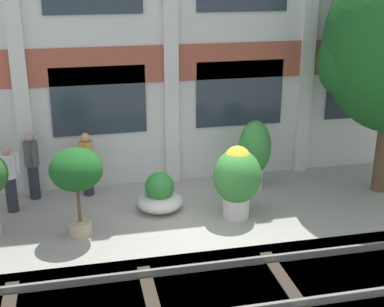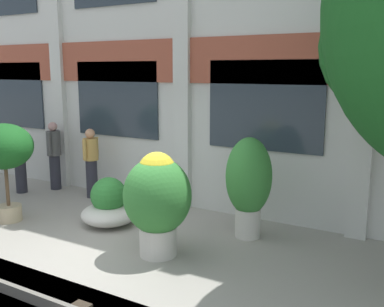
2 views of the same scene
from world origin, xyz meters
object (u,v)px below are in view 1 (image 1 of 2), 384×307
at_px(potted_plant_low_pan, 76,173).
at_px(potted_plant_ribbed_drum, 255,150).
at_px(potted_plant_wide_bowl, 160,196).
at_px(resident_near_plants, 9,177).
at_px(resident_watching_tracks, 32,164).
at_px(resident_by_doorway, 87,162).
at_px(potted_plant_fluted_column, 237,177).

bearing_deg(potted_plant_low_pan, potted_plant_ribbed_drum, 20.03).
bearing_deg(potted_plant_wide_bowl, resident_near_plants, 168.66).
xyz_separation_m(potted_plant_wide_bowl, resident_near_plants, (-3.33, 0.67, 0.50)).
xyz_separation_m(potted_plant_ribbed_drum, resident_watching_tracks, (-5.40, 0.56, -0.12)).
height_order(resident_by_doorway, resident_near_plants, resident_by_doorway).
relative_size(potted_plant_ribbed_drum, potted_plant_low_pan, 0.93).
xyz_separation_m(potted_plant_ribbed_drum, resident_by_doorway, (-4.12, 0.48, -0.16)).
xyz_separation_m(potted_plant_wide_bowl, resident_by_doorway, (-1.58, 1.23, 0.50)).
height_order(potted_plant_fluted_column, resident_by_doorway, potted_plant_fluted_column).
height_order(potted_plant_wide_bowl, potted_plant_ribbed_drum, potted_plant_ribbed_drum).
xyz_separation_m(potted_plant_fluted_column, potted_plant_low_pan, (-3.46, -0.13, 0.43)).
distance_m(potted_plant_fluted_column, resident_by_doorway, 3.76).
relative_size(potted_plant_ribbed_drum, potted_plant_fluted_column, 1.06).
xyz_separation_m(resident_watching_tracks, resident_near_plants, (-0.47, -0.64, -0.04)).
distance_m(resident_watching_tracks, resident_near_plants, 0.80).
distance_m(potted_plant_low_pan, resident_watching_tracks, 2.44).
bearing_deg(resident_by_doorway, potted_plant_low_pan, 77.28).
relative_size(potted_plant_wide_bowl, resident_watching_tracks, 0.64).
bearing_deg(potted_plant_wide_bowl, resident_watching_tracks, 155.39).
bearing_deg(resident_by_doorway, potted_plant_wide_bowl, 136.11).
bearing_deg(resident_watching_tracks, potted_plant_fluted_column, 135.14).
xyz_separation_m(potted_plant_ribbed_drum, resident_near_plants, (-5.87, -0.08, -0.16)).
distance_m(resident_by_doorway, resident_near_plants, 1.84).
height_order(potted_plant_ribbed_drum, resident_by_doorway, potted_plant_ribbed_drum).
relative_size(potted_plant_low_pan, resident_near_plants, 1.20).
bearing_deg(resident_watching_tracks, potted_plant_low_pan, 95.13).
bearing_deg(resident_watching_tracks, potted_plant_wide_bowl, 134.79).
distance_m(potted_plant_ribbed_drum, resident_by_doorway, 4.15).
distance_m(potted_plant_wide_bowl, potted_plant_fluted_column, 1.88).
height_order(potted_plant_wide_bowl, potted_plant_low_pan, potted_plant_low_pan).
bearing_deg(potted_plant_fluted_column, potted_plant_wide_bowl, 156.37).
height_order(potted_plant_ribbed_drum, potted_plant_low_pan, potted_plant_low_pan).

